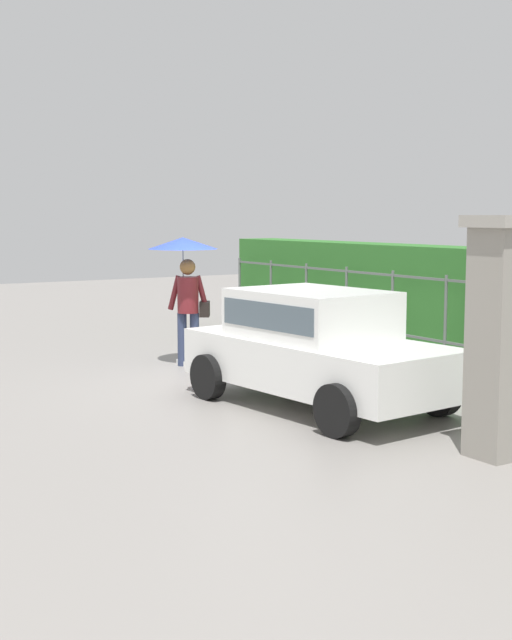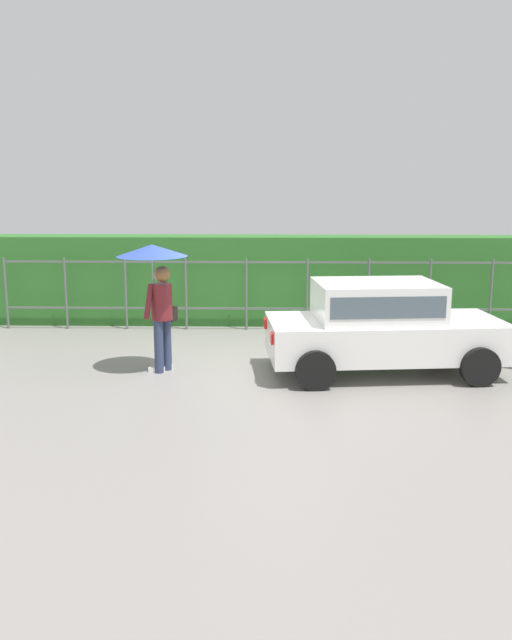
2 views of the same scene
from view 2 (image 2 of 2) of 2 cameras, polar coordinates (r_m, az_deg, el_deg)
The scene contains 5 objects.
ground_plane at distance 11.18m, azimuth 0.65°, elevation -4.08°, with size 40.00×40.00×0.00m, color gray.
car at distance 10.90m, azimuth 10.58°, elevation -0.33°, with size 3.87×2.16×1.48m.
pedestrian at distance 10.78m, azimuth -8.48°, elevation 3.79°, with size 1.12×1.12×2.07m.
fence_section at distance 13.90m, azimuth 1.77°, elevation 2.50°, with size 11.39×0.05×1.50m.
hedge_row at distance 14.62m, azimuth 1.76°, elevation 3.43°, with size 12.34×0.90×1.90m, color #2D6B28.
Camera 2 is at (0.13, -10.77, 3.00)m, focal length 37.67 mm.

